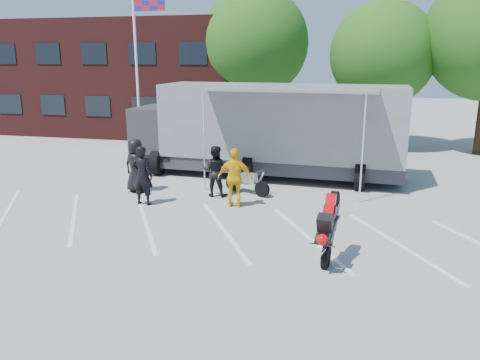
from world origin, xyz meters
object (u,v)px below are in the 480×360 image
at_px(parked_motorcycle, 247,194).
at_px(spectator_leather_c, 215,171).
at_px(spectator_leather_a, 136,166).
at_px(spectator_hivis, 235,178).
at_px(tree_left, 255,43).
at_px(spectator_leather_b, 142,175).
at_px(flagpole, 141,52).
at_px(transporter_truck, 268,176).
at_px(tree_mid, 383,54).
at_px(stunt_bike_rider, 330,257).

relative_size(parked_motorcycle, spectator_leather_c, 1.06).
xyz_separation_m(spectator_leather_a, spectator_hivis, (3.93, -0.91, 0.01)).
height_order(spectator_leather_c, spectator_hivis, spectator_hivis).
bearing_deg(tree_left, spectator_leather_b, -94.50).
bearing_deg(flagpole, spectator_hivis, -47.51).
bearing_deg(transporter_truck, spectator_leather_b, -122.11).
xyz_separation_m(flagpole, tree_mid, (11.24, 5.00, -0.11)).
xyz_separation_m(parked_motorcycle, stunt_bike_rider, (3.20, -4.97, 0.00)).
bearing_deg(stunt_bike_rider, spectator_leather_a, 158.05).
distance_m(tree_left, spectator_leather_b, 14.09).
bearing_deg(stunt_bike_rider, tree_left, 117.02).
bearing_deg(tree_left, parked_motorcycle, -79.60).
relative_size(tree_mid, spectator_hivis, 3.91).
distance_m(flagpole, tree_left, 7.37).
bearing_deg(tree_left, spectator_hivis, -81.13).
distance_m(transporter_truck, parked_motorcycle, 2.83).
distance_m(flagpole, stunt_bike_rider, 14.86).
relative_size(parked_motorcycle, spectator_hivis, 0.98).
bearing_deg(tree_left, spectator_leather_c, -85.10).
xyz_separation_m(spectator_leather_a, spectator_leather_c, (2.94, 0.13, -0.07)).
distance_m(transporter_truck, spectator_leather_a, 5.59).
distance_m(parked_motorcycle, spectator_leather_b, 3.85).
height_order(spectator_leather_a, spectator_hivis, spectator_hivis).
relative_size(transporter_truck, spectator_hivis, 5.98).
bearing_deg(spectator_leather_c, transporter_truck, -113.99).
bearing_deg(parked_motorcycle, spectator_leather_c, 139.82).
distance_m(tree_mid, parked_motorcycle, 12.41).
distance_m(tree_left, spectator_hivis, 13.76).
distance_m(transporter_truck, spectator_leather_c, 3.70).
bearing_deg(tree_left, tree_mid, -8.13).
bearing_deg(flagpole, parked_motorcycle, -39.83).
bearing_deg(tree_mid, spectator_leather_a, -129.31).
distance_m(tree_left, stunt_bike_rider, 17.95).
bearing_deg(spectator_leather_b, parked_motorcycle, -144.64).
bearing_deg(spectator_leather_b, spectator_leather_c, -141.31).
bearing_deg(stunt_bike_rider, spectator_hivis, 142.78).
height_order(tree_mid, spectator_leather_b, tree_mid).
xyz_separation_m(stunt_bike_rider, spectator_leather_c, (-4.26, 4.46, 0.91)).
bearing_deg(spectator_leather_c, spectator_hivis, 131.51).
bearing_deg(spectator_hivis, parked_motorcycle, -100.17).
distance_m(flagpole, transporter_truck, 8.66).
distance_m(parked_motorcycle, spectator_leather_c, 1.48).
height_order(stunt_bike_rider, spectator_leather_b, spectator_leather_b).
bearing_deg(spectator_leather_a, spectator_hivis, 179.07).
distance_m(stunt_bike_rider, spectator_leather_a, 8.46).
xyz_separation_m(flagpole, tree_left, (4.24, 6.00, 0.51)).
relative_size(tree_left, stunt_bike_rider, 4.60).
bearing_deg(transporter_truck, tree_left, 108.51).
bearing_deg(tree_mid, parked_motorcycle, -115.67).
xyz_separation_m(transporter_truck, spectator_leather_a, (-4.28, -3.46, 0.98)).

